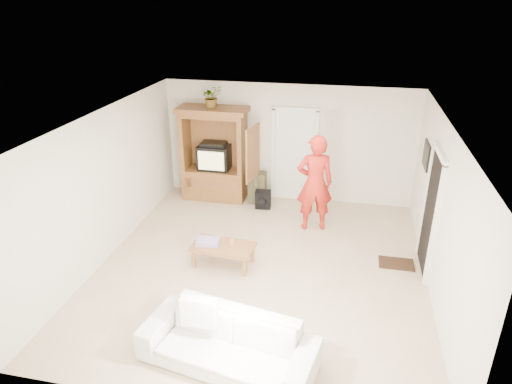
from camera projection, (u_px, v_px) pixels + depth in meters
The scene contains 19 objects.
floor at pixel (261, 267), 7.88m from camera, with size 6.00×6.00×0.00m, color tan.
ceiling at pixel (262, 121), 6.83m from camera, with size 6.00×6.00×0.00m, color white.
wall_back at pixel (288, 143), 10.04m from camera, with size 5.50×5.50×0.00m, color silver.
wall_front at pixel (204, 320), 4.67m from camera, with size 5.50×5.50×0.00m, color silver.
wall_left at pixel (105, 186), 7.87m from camera, with size 6.00×6.00×0.00m, color silver.
wall_right at pixel (441, 215), 6.84m from camera, with size 6.00×6.00×0.00m, color silver.
armoire at pixel (215, 160), 10.19m from camera, with size 1.82×1.14×2.10m.
door_back at pixel (294, 156), 10.10m from camera, with size 0.85×0.05×2.04m, color white.
doorway_right at pixel (431, 214), 7.49m from camera, with size 0.05×0.90×2.04m, color black.
framed_picture at pixel (426, 155), 8.42m from camera, with size 0.03×0.60×0.48m, color black.
doormat at pixel (396, 263), 7.98m from camera, with size 0.60×0.40×0.02m, color #382316.
plant at pixel (211, 97), 9.59m from camera, with size 0.42×0.36×0.47m, color #4C7238.
man at pixel (315, 183), 8.81m from camera, with size 0.71×0.47×1.94m, color red.
sofa at pixel (228, 343), 5.74m from camera, with size 2.24×0.87×0.65m, color silver.
coffee_table at pixel (223, 248), 7.83m from camera, with size 1.09×0.65×0.39m.
towel at pixel (208, 242), 7.84m from camera, with size 0.38×0.28×0.08m, color #E74D92.
candle at pixel (232, 242), 7.80m from camera, with size 0.08×0.08×0.10m, color tan.
backpack_black at pixel (263, 200), 9.92m from camera, with size 0.34×0.20×0.41m, color black, non-canonical shape.
backpack_olive at pixel (257, 188), 10.16m from camera, with size 0.38×0.28×0.72m, color #47442B, non-canonical shape.
Camera 1 is at (1.29, -6.54, 4.40)m, focal length 32.00 mm.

